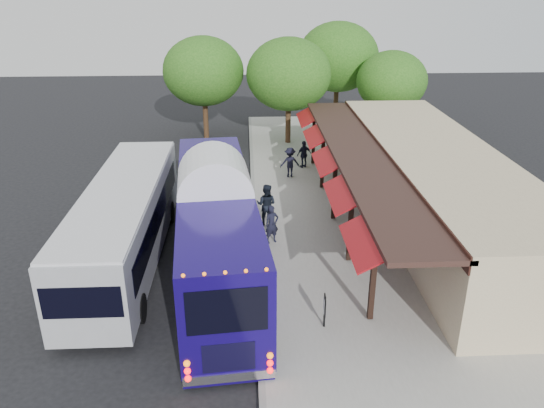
# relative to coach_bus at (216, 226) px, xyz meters

# --- Properties ---
(ground) EXTENTS (90.00, 90.00, 0.00)m
(ground) POSITION_rel_coach_bus_xyz_m (1.45, 0.66, -2.17)
(ground) COLOR black
(ground) RESTS_ON ground
(sidewalk) EXTENTS (10.00, 40.00, 0.15)m
(sidewalk) POSITION_rel_coach_bus_xyz_m (6.45, 4.66, -2.10)
(sidewalk) COLOR #9E9B93
(sidewalk) RESTS_ON ground
(curb) EXTENTS (0.20, 40.00, 0.16)m
(curb) POSITION_rel_coach_bus_xyz_m (1.50, 4.66, -2.10)
(curb) COLOR gray
(curb) RESTS_ON ground
(station_shelter) EXTENTS (8.15, 20.00, 3.60)m
(station_shelter) POSITION_rel_coach_bus_xyz_m (9.83, 4.66, -0.33)
(station_shelter) COLOR tan
(station_shelter) RESTS_ON ground
(coach_bus) EXTENTS (3.84, 12.83, 4.05)m
(coach_bus) POSITION_rel_coach_bus_xyz_m (0.00, 0.00, 0.00)
(coach_bus) COLOR #14075A
(coach_bus) RESTS_ON ground
(city_bus) EXTENTS (2.74, 12.20, 3.28)m
(city_bus) POSITION_rel_coach_bus_xyz_m (-3.73, 1.43, -0.36)
(city_bus) COLOR #999BA1
(city_bus) RESTS_ON ground
(ped_a) EXTENTS (0.73, 0.62, 1.70)m
(ped_a) POSITION_rel_coach_bus_xyz_m (2.21, 2.48, -1.17)
(ped_a) COLOR black
(ped_a) RESTS_ON sidewalk
(ped_b) EXTENTS (1.14, 1.01, 1.96)m
(ped_b) POSITION_rel_coach_bus_xyz_m (2.05, 4.34, -1.04)
(ped_b) COLOR black
(ped_b) RESTS_ON sidewalk
(ped_c) EXTENTS (1.04, 0.78, 1.64)m
(ped_c) POSITION_rel_coach_bus_xyz_m (4.62, 12.15, -1.21)
(ped_c) COLOR black
(ped_c) RESTS_ON sidewalk
(ped_d) EXTENTS (1.15, 0.70, 1.73)m
(ped_d) POSITION_rel_coach_bus_xyz_m (3.65, 10.59, -1.16)
(ped_d) COLOR black
(ped_d) RESTS_ON sidewalk
(sign_board) EXTENTS (0.10, 0.52, 1.14)m
(sign_board) POSITION_rel_coach_bus_xyz_m (3.64, -3.63, -1.25)
(sign_board) COLOR black
(sign_board) RESTS_ON sidewalk
(tree_left) EXTENTS (5.63, 5.63, 7.21)m
(tree_left) POSITION_rel_coach_bus_xyz_m (4.06, 17.42, 2.63)
(tree_left) COLOR #382314
(tree_left) RESTS_ON ground
(tree_mid) EXTENTS (6.07, 6.07, 7.78)m
(tree_mid) POSITION_rel_coach_bus_xyz_m (8.18, 22.56, 3.01)
(tree_mid) COLOR #382314
(tree_mid) RESTS_ON ground
(tree_right) EXTENTS (4.84, 4.84, 6.19)m
(tree_right) POSITION_rel_coach_bus_xyz_m (11.27, 18.35, 1.95)
(tree_right) COLOR #382314
(tree_right) RESTS_ON ground
(tree_far) EXTENTS (5.57, 5.57, 7.13)m
(tree_far) POSITION_rel_coach_bus_xyz_m (-1.69, 19.24, 2.58)
(tree_far) COLOR #382314
(tree_far) RESTS_ON ground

